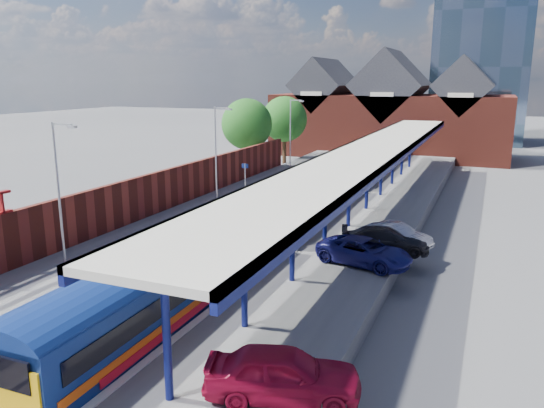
{
  "coord_description": "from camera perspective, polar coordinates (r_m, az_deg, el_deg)",
  "views": [
    {
      "loc": [
        12.95,
        -13.37,
        9.96
      ],
      "look_at": [
        0.9,
        15.44,
        2.6
      ],
      "focal_mm": 35.0,
      "sensor_mm": 36.0,
      "label": 1
    }
  ],
  "objects": [
    {
      "name": "lamp_post_b",
      "position": [
        27.8,
        -21.85,
        2.01
      ],
      "size": [
        1.48,
        0.18,
        7.0
      ],
      "color": "#A5A8AA",
      "rests_on": "left_platform"
    },
    {
      "name": "left_platform",
      "position": [
        39.29,
        -6.05,
        -0.75
      ],
      "size": [
        5.0,
        76.0,
        1.0
      ],
      "primitive_type": "cube",
      "color": "#565659",
      "rests_on": "ground"
    },
    {
      "name": "parked_car_red",
      "position": [
        15.92,
        1.15,
        -17.72
      ],
      "size": [
        4.83,
        3.11,
        1.53
      ],
      "primitive_type": "imported",
      "rotation": [
        0.0,
        0.0,
        1.88
      ],
      "color": "#A30D2F",
      "rests_on": "right_platform"
    },
    {
      "name": "lamp_post_c",
      "position": [
        40.6,
        -5.92,
        6.17
      ],
      "size": [
        1.48,
        0.18,
        7.0
      ],
      "color": "#A5A8AA",
      "rests_on": "left_platform"
    },
    {
      "name": "brick_wall",
      "position": [
        34.98,
        -14.96,
        0.41
      ],
      "size": [
        0.35,
        50.0,
        3.86
      ],
      "color": "maroon",
      "rests_on": "left_platform"
    },
    {
      "name": "platform_sign",
      "position": [
        42.09,
        -2.91,
        3.3
      ],
      "size": [
        0.55,
        0.08,
        2.5
      ],
      "color": "#A5A8AA",
      "rests_on": "left_platform"
    },
    {
      "name": "station_building",
      "position": [
        72.67,
        12.57,
        9.39
      ],
      "size": [
        30.0,
        12.12,
        13.78
      ],
      "color": "maroon",
      "rests_on": "ground"
    },
    {
      "name": "glass_tower",
      "position": [
        93.97,
        21.98,
        18.61
      ],
      "size": [
        14.2,
        14.2,
        40.3
      ],
      "color": "#455F77",
      "rests_on": "ground"
    },
    {
      "name": "tree_far",
      "position": [
        61.63,
        1.45,
        8.97
      ],
      "size": [
        5.2,
        5.2,
        8.1
      ],
      "color": "#382314",
      "rests_on": "ground"
    },
    {
      "name": "ground",
      "position": [
        46.34,
        5.94,
        0.78
      ],
      "size": [
        240.0,
        240.0,
        0.0
      ],
      "primitive_type": "plane",
      "color": "#5B5B5E",
      "rests_on": "ground"
    },
    {
      "name": "tree_near",
      "position": [
        54.7,
        -2.62,
        8.42
      ],
      "size": [
        5.2,
        5.2,
        8.1
      ],
      "color": "#382314",
      "rests_on": "ground"
    },
    {
      "name": "parked_car_dark",
      "position": [
        28.67,
        12.05,
        -3.86
      ],
      "size": [
        4.89,
        2.92,
        1.33
      ],
      "primitive_type": "imported",
      "rotation": [
        0.0,
        0.0,
        1.82
      ],
      "color": "black",
      "rests_on": "right_platform"
    },
    {
      "name": "rails",
      "position": [
        37.12,
        1.45,
        -2.11
      ],
      "size": [
        4.51,
        76.0,
        0.14
      ],
      "color": "slate",
      "rests_on": "ground"
    },
    {
      "name": "right_platform",
      "position": [
        35.37,
        10.55,
        -2.48
      ],
      "size": [
        6.0,
        76.0,
        1.0
      ],
      "primitive_type": "cube",
      "color": "#565659",
      "rests_on": "ground"
    },
    {
      "name": "lamp_post_d",
      "position": [
        55.1,
        2.12,
        8.08
      ],
      "size": [
        1.48,
        0.18,
        7.0
      ],
      "color": "#A5A8AA",
      "rests_on": "left_platform"
    },
    {
      "name": "coping_left",
      "position": [
        38.11,
        -2.96,
        -0.31
      ],
      "size": [
        0.3,
        76.0,
        0.05
      ],
      "primitive_type": "cube",
      "color": "silver",
      "rests_on": "left_platform"
    },
    {
      "name": "parked_car_blue",
      "position": [
        26.7,
        9.92,
        -5.05
      ],
      "size": [
        5.14,
        3.28,
        1.32
      ],
      "primitive_type": "imported",
      "rotation": [
        0.0,
        0.0,
        1.33
      ],
      "color": "navy",
      "rests_on": "right_platform"
    },
    {
      "name": "train",
      "position": [
        43.8,
        7.18,
        2.85
      ],
      "size": [
        3.0,
        65.93,
        3.45
      ],
      "color": "navy",
      "rests_on": "ground"
    },
    {
      "name": "yellow_line",
      "position": [
        38.37,
        -3.77,
        -0.26
      ],
      "size": [
        0.14,
        76.0,
        0.01
      ],
      "primitive_type": "cube",
      "color": "yellow",
      "rests_on": "left_platform"
    },
    {
      "name": "coping_right",
      "position": [
        35.91,
        6.14,
        -1.22
      ],
      "size": [
        0.3,
        76.0,
        0.05
      ],
      "primitive_type": "cube",
      "color": "silver",
      "rests_on": "right_platform"
    },
    {
      "name": "canopy",
      "position": [
        36.4,
        10.73,
        5.6
      ],
      "size": [
        4.5,
        52.0,
        4.48
      ],
      "color": "#0E1554",
      "rests_on": "right_platform"
    },
    {
      "name": "ballast_bed",
      "position": [
        37.15,
        1.44,
        -2.25
      ],
      "size": [
        6.0,
        76.0,
        0.06
      ],
      "primitive_type": "cube",
      "color": "#473D33",
      "rests_on": "ground"
    },
    {
      "name": "parked_car_silver",
      "position": [
        29.89,
        13.25,
        -3.28
      ],
      "size": [
        4.06,
        2.51,
        1.26
      ],
      "primitive_type": "imported",
      "rotation": [
        0.0,
        0.0,
        1.24
      ],
      "color": "silver",
      "rests_on": "right_platform"
    }
  ]
}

